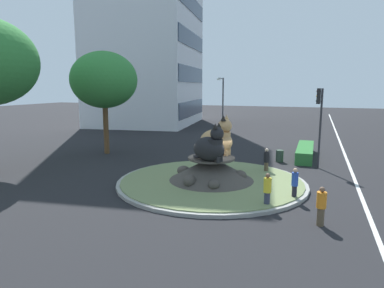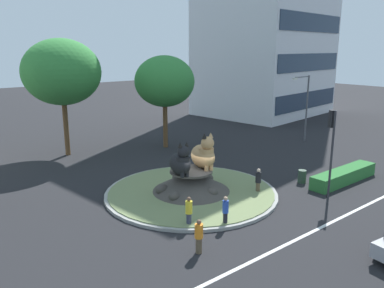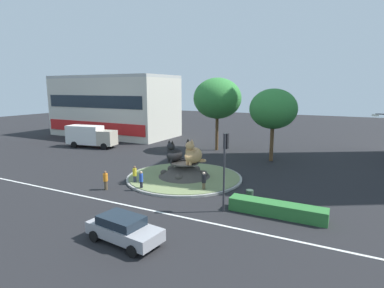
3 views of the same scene
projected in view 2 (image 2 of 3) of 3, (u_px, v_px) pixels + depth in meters
The scene contains 15 objects.
ground_plane at pixel (191, 194), 24.87m from camera, with size 160.00×160.00×0.00m, color black.
lane_centreline at pixel (294, 241), 18.84m from camera, with size 112.00×0.20×0.01m, color silver.
roundabout_island at pixel (191, 186), 24.74m from camera, with size 10.94×10.94×1.58m.
cat_statue_black at pixel (181, 162), 23.52m from camera, with size 1.64×2.11×2.11m.
cat_statue_calico at pixel (204, 155), 24.80m from camera, with size 1.81×2.41×2.39m.
traffic_light_mast at pixel (332, 138), 23.43m from camera, with size 0.34×0.46×5.49m.
clipped_hedge_strip at pixel (344, 176), 27.00m from camera, with size 6.45×1.20×0.90m, color #2D7033.
broadleaf_tree_behind_island at pixel (62, 72), 32.30m from camera, with size 6.48×6.48×9.89m.
second_tree_near_tower at pixel (165, 82), 35.20m from camera, with size 5.44×5.44×8.46m.
streetlight_arm at pixel (305, 103), 37.69m from camera, with size 2.75×0.40×6.53m.
pedestrian_black_shirt at pixel (258, 181), 24.61m from camera, with size 0.35×0.35×1.71m.
pedestrian_orange_shirt at pixel (199, 236), 17.52m from camera, with size 0.39×0.39×1.64m.
pedestrian_blue_shirt at pixel (225, 211), 20.13m from camera, with size 0.32×0.32×1.67m.
pedestrian_yellow_shirt at pixel (189, 211), 20.05m from camera, with size 0.36×0.36×1.68m.
litter_bin at pixel (302, 176), 26.85m from camera, with size 0.56×0.56×0.90m.
Camera 2 is at (-14.65, -18.21, 9.09)m, focal length 36.38 mm.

